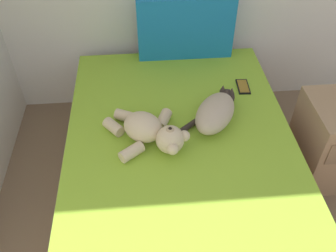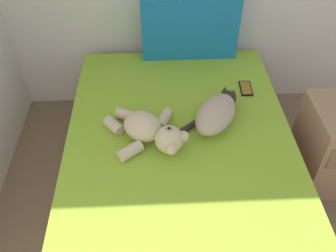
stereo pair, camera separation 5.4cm
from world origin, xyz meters
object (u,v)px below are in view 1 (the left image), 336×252
(patterned_cushion, at_px, (185,27))
(cat, at_px, (216,111))
(cell_phone, at_px, (243,87))
(bed, at_px, (182,185))
(teddy_bear, at_px, (151,131))

(patterned_cushion, xyz_separation_m, cat, (0.09, -0.71, -0.14))
(patterned_cushion, distance_m, cell_phone, 0.56)
(bed, height_order, teddy_bear, teddy_bear)
(cat, distance_m, teddy_bear, 0.39)
(bed, relative_size, cat, 5.09)
(bed, distance_m, cell_phone, 0.75)
(patterned_cushion, distance_m, cat, 0.73)
(teddy_bear, bearing_deg, patterned_cushion, 71.31)
(patterned_cushion, bearing_deg, cat, -82.57)
(bed, bearing_deg, cell_phone, 50.91)
(patterned_cushion, relative_size, cell_phone, 4.23)
(bed, bearing_deg, patterned_cushion, 82.93)
(teddy_bear, xyz_separation_m, cell_phone, (0.61, 0.42, -0.06))
(patterned_cushion, bearing_deg, teddy_bear, -108.69)
(teddy_bear, bearing_deg, cat, 18.38)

